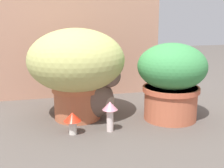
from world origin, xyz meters
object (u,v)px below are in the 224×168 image
object	(u,v)px
cat	(92,95)
mushroom_ornament_red	(72,119)
grass_planter	(76,65)
leafy_planter	(172,78)
mushroom_ornament_pink	(110,111)

from	to	relation	value
cat	mushroom_ornament_red	xyz separation A→B (m)	(-0.12, -0.18, -0.05)
cat	grass_planter	bearing A→B (deg)	162.43
grass_planter	leafy_planter	bearing A→B (deg)	-15.54
leafy_planter	mushroom_ornament_red	bearing A→B (deg)	-170.94
grass_planter	cat	size ratio (longest dim) A/B	1.40
leafy_planter	cat	size ratio (longest dim) A/B	1.12
leafy_planter	mushroom_ornament_pink	size ratio (longest dim) A/B	2.75
mushroom_ornament_pink	grass_planter	bearing A→B (deg)	118.88
leafy_planter	grass_planter	bearing A→B (deg)	164.46
leafy_planter	mushroom_ornament_pink	bearing A→B (deg)	-165.24
grass_planter	cat	xyz separation A→B (m)	(0.07, -0.02, -0.15)
leafy_planter	mushroom_ornament_red	size ratio (longest dim) A/B	3.83
mushroom_ornament_red	leafy_planter	bearing A→B (deg)	9.06
cat	mushroom_ornament_red	bearing A→B (deg)	-123.39
leafy_planter	mushroom_ornament_pink	distance (m)	0.37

